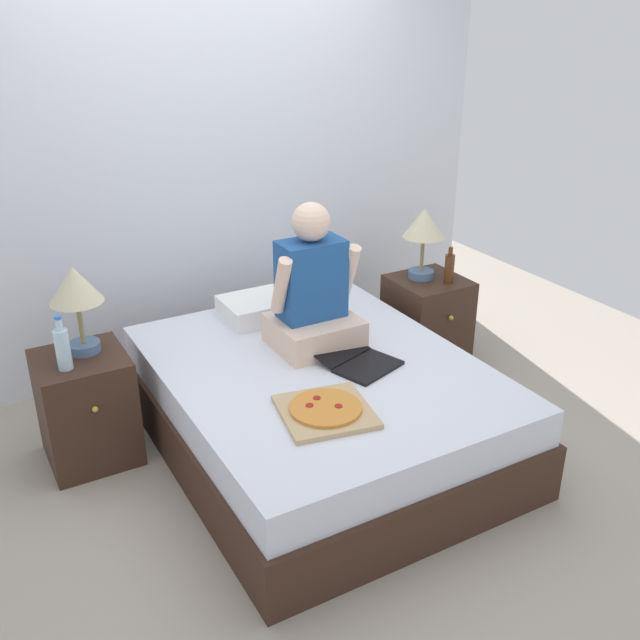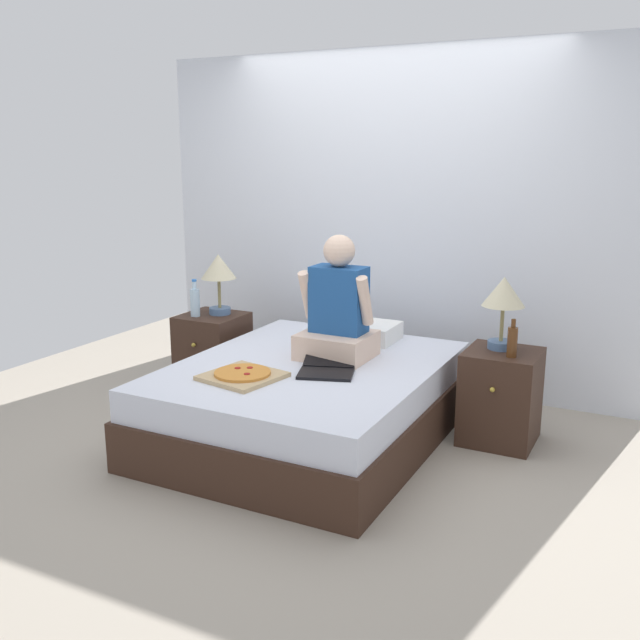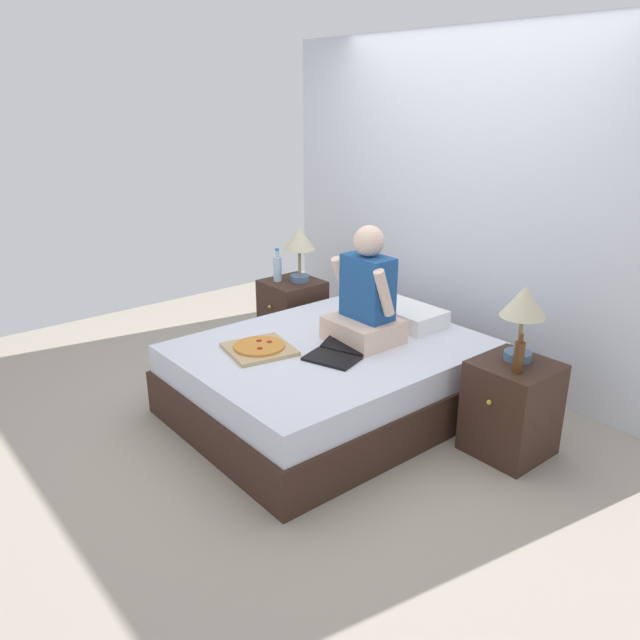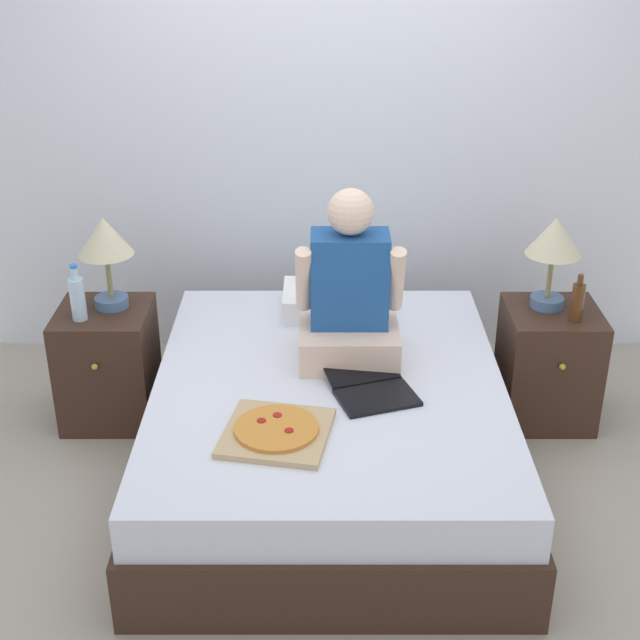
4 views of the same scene
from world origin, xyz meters
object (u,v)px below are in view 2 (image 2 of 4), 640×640
object	(u,v)px
nightstand_left	(213,352)
person_seated	(338,313)
lamp_on_left_nightstand	(219,271)
pizza_box	(243,375)
lamp_on_right_nightstand	(504,297)
nightstand_right	(500,396)
laptop	(327,369)
water_bottle	(195,301)
bed	(309,402)
beer_bottle	(512,341)

from	to	relation	value
nightstand_left	person_seated	world-z (taller)	person_seated
lamp_on_left_nightstand	pizza_box	size ratio (longest dim) A/B	0.96
nightstand_left	lamp_on_right_nightstand	size ratio (longest dim) A/B	1.29
nightstand_right	laptop	distance (m)	1.10
nightstand_left	pizza_box	size ratio (longest dim) A/B	1.25
nightstand_right	lamp_on_right_nightstand	distance (m)	0.62
nightstand_left	pizza_box	distance (m)	1.29
water_bottle	bed	bearing A→B (deg)	-19.38
nightstand_right	laptop	xyz separation A→B (m)	(-0.90, -0.59, 0.22)
bed	pizza_box	world-z (taller)	pizza_box
laptop	pizza_box	world-z (taller)	laptop
person_seated	laptop	xyz separation A→B (m)	(0.09, -0.32, -0.27)
bed	beer_bottle	world-z (taller)	beer_bottle
lamp_on_right_nightstand	person_seated	xyz separation A→B (m)	(-0.96, -0.32, -0.13)
lamp_on_left_nightstand	beer_bottle	bearing A→B (deg)	-3.92
bed	lamp_on_right_nightstand	distance (m)	1.36
lamp_on_right_nightstand	pizza_box	world-z (taller)	lamp_on_right_nightstand
person_seated	lamp_on_left_nightstand	bearing A→B (deg)	164.08
beer_bottle	person_seated	bearing A→B (deg)	-170.77
water_bottle	nightstand_right	size ratio (longest dim) A/B	0.47
person_seated	bed	bearing A→B (deg)	-111.67
beer_bottle	pizza_box	distance (m)	1.60
nightstand_left	pizza_box	xyz separation A→B (m)	(0.87, -0.93, 0.22)
nightstand_right	beer_bottle	size ratio (longest dim) A/B	2.53
water_bottle	lamp_on_right_nightstand	size ratio (longest dim) A/B	0.61
bed	pizza_box	bearing A→B (deg)	-115.94
nightstand_right	beer_bottle	xyz separation A→B (m)	(0.07, -0.10, 0.39)
lamp_on_right_nightstand	pizza_box	size ratio (longest dim) A/B	0.96
beer_bottle	person_seated	size ratio (longest dim) A/B	0.29
bed	laptop	bearing A→B (deg)	-28.28
person_seated	pizza_box	xyz separation A→B (m)	(-0.30, -0.65, -0.27)
lamp_on_left_nightstand	water_bottle	world-z (taller)	lamp_on_left_nightstand
bed	nightstand_right	world-z (taller)	nightstand_right
beer_bottle	nightstand_left	bearing A→B (deg)	177.43
person_seated	beer_bottle	bearing A→B (deg)	9.23
nightstand_right	pizza_box	distance (m)	1.60
lamp_on_left_nightstand	water_bottle	bearing A→B (deg)	-130.60
person_seated	laptop	bearing A→B (deg)	-75.02
lamp_on_left_nightstand	nightstand_left	bearing A→B (deg)	-128.63
water_bottle	beer_bottle	bearing A→B (deg)	-0.25
nightstand_left	lamp_on_left_nightstand	size ratio (longest dim) A/B	1.29
nightstand_left	nightstand_right	size ratio (longest dim) A/B	1.00
lamp_on_right_nightstand	laptop	bearing A→B (deg)	-143.71
bed	pizza_box	distance (m)	0.54
nightstand_right	beer_bottle	distance (m)	0.41
water_bottle	person_seated	world-z (taller)	person_seated
nightstand_left	water_bottle	world-z (taller)	water_bottle
lamp_on_left_nightstand	nightstand_right	bearing A→B (deg)	-1.35
pizza_box	bed	bearing A→B (deg)	64.06
nightstand_right	person_seated	world-z (taller)	person_seated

